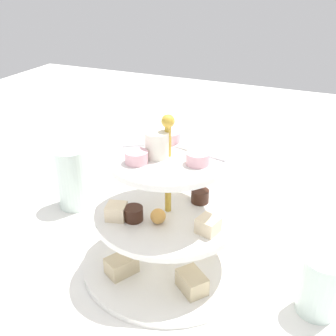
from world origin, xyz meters
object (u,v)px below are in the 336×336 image
tiered_serving_stand (168,224)px  butter_knife_left (244,185)px  water_glass_tall_right (73,178)px  water_glass_mid_back (320,286)px

tiered_serving_stand → butter_knife_left: tiered_serving_stand is taller
tiered_serving_stand → butter_knife_left: size_ratio=1.72×
water_glass_tall_right → butter_knife_left: size_ratio=0.77×
tiered_serving_stand → water_glass_mid_back: (-0.25, 0.01, -0.03)m
tiered_serving_stand → butter_knife_left: (-0.06, -0.32, -0.08)m
water_glass_mid_back → butter_knife_left: bearing=-60.1°
water_glass_tall_right → water_glass_mid_back: bearing=168.4°
butter_knife_left → water_glass_mid_back: water_glass_mid_back is taller
butter_knife_left → water_glass_mid_back: bearing=141.2°
water_glass_tall_right → tiered_serving_stand: bearing=160.1°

